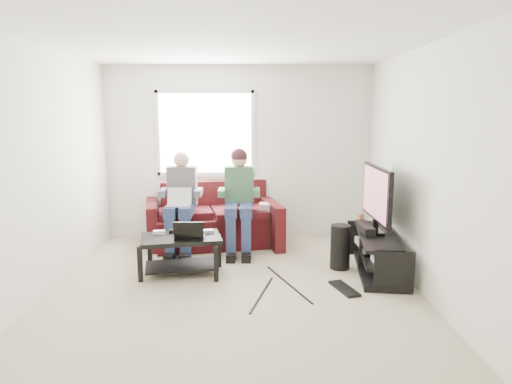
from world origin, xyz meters
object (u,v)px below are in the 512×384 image
tv_stand (376,255)px  end_table (267,227)px  sofa (212,222)px  tv (377,195)px  coffee_table (181,246)px  subwoofer (340,247)px

tv_stand → end_table: 1.70m
end_table → tv_stand: bearing=-40.7°
sofa → tv: tv is taller
sofa → end_table: sofa is taller
coffee_table → tv: tv is taller
tv_stand → subwoofer: bearing=163.9°
tv_stand → tv: bearing=91.5°
tv → subwoofer: tv is taller
tv_stand → subwoofer: subwoofer is taller
subwoofer → end_table: bearing=131.4°
coffee_table → tv_stand: 2.35m
sofa → tv: bearing=-28.4°
coffee_table → subwoofer: subwoofer is taller
subwoofer → end_table: end_table is taller
sofa → tv: (2.08, -1.12, 0.60)m
tv → subwoofer: size_ratio=2.00×
sofa → tv_stand: (2.08, -1.22, -0.12)m
tv_stand → subwoofer: 0.44m
sofa → end_table: 0.81m
sofa → tv: size_ratio=1.89×
subwoofer → tv_stand: bearing=-16.1°
tv → coffee_table: bearing=-176.3°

